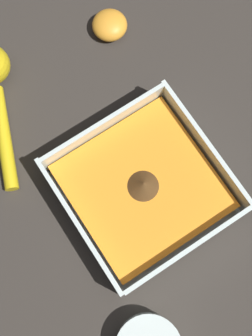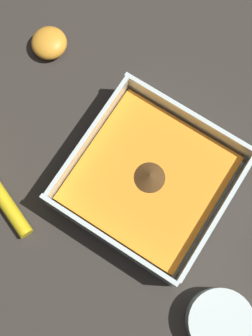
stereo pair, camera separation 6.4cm
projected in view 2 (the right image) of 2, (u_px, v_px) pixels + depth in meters
ground_plane at (130, 212)px, 0.65m from camera, size 4.00×4.00×0.00m
square_dish at (150, 181)px, 0.64m from camera, size 0.21×0.21×0.06m
spice_bowl at (219, 322)px, 0.60m from camera, size 0.09×0.09×0.04m
lemon_half at (49, 43)px, 0.70m from camera, size 0.05×0.05×0.03m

